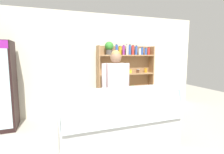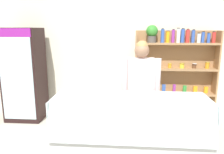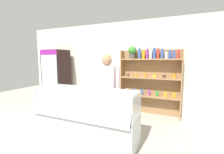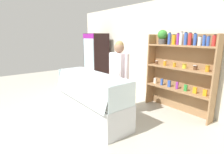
# 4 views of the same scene
# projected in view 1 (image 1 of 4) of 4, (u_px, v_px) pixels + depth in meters

# --- Properties ---
(ground_plane) EXTENTS (12.00, 12.00, 0.00)m
(ground_plane) POSITION_uv_depth(u_px,v_px,m) (116.00, 152.00, 2.87)
(ground_plane) COLOR #B7B2A3
(back_wall) EXTENTS (6.80, 0.10, 2.70)m
(back_wall) POSITION_uv_depth(u_px,v_px,m) (87.00, 64.00, 4.77)
(back_wall) COLOR silver
(back_wall) RESTS_ON ground
(shelving_unit) EXTENTS (1.64, 0.29, 1.94)m
(shelving_unit) POSITION_uv_depth(u_px,v_px,m) (124.00, 72.00, 4.90)
(shelving_unit) COLOR #9E754C
(shelving_unit) RESTS_ON ground
(deli_display_case) EXTENTS (2.00, 0.72, 1.01)m
(deli_display_case) POSITION_uv_depth(u_px,v_px,m) (120.00, 130.00, 2.99)
(deli_display_case) COLOR silver
(deli_display_case) RESTS_ON ground
(shop_clerk) EXTENTS (0.59, 0.25, 1.69)m
(shop_clerk) POSITION_uv_depth(u_px,v_px,m) (116.00, 84.00, 3.54)
(shop_clerk) COLOR #2D2D38
(shop_clerk) RESTS_ON ground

